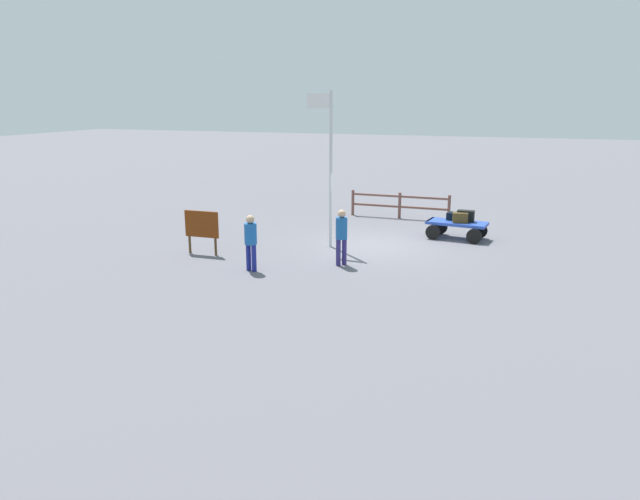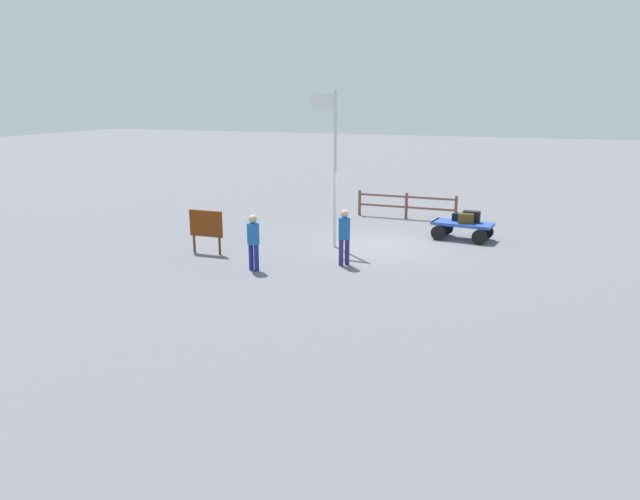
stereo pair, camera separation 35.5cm
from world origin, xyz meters
The scene contains 10 objects.
ground_plane centered at (0.00, 0.00, 0.00)m, with size 120.00×120.00×0.00m, color slate.
luggage_cart centered at (-2.43, -1.96, 0.44)m, with size 2.15×1.31×0.61m.
suitcase_grey centered at (-2.72, -2.07, 0.81)m, with size 0.59×0.32×0.40m.
suitcase_maroon centered at (-2.56, -1.87, 0.79)m, with size 0.57×0.45×0.34m.
suitcase_dark centered at (-2.33, -2.21, 0.75)m, with size 0.59×0.51×0.27m.
worker_lead centered at (2.62, 4.14, 0.96)m, with size 0.43×0.43×1.64m.
worker_trailing centered at (0.36, 2.69, 0.98)m, with size 0.48×0.48×1.68m.
flagpole centered at (1.47, 0.64, 2.94)m, with size 0.89×0.12×5.09m.
signboard centered at (4.92, 2.92, 0.90)m, with size 1.16×0.09×1.39m.
wooden_fence centered at (0.24, -4.94, 0.62)m, with size 4.15×0.17×1.07m.
Camera 2 is at (-5.12, 19.05, 4.87)m, focal length 33.68 mm.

